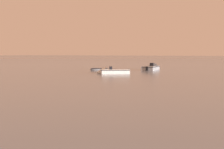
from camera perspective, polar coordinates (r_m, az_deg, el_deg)
The scene contains 3 objects.
rowboat_moored_2 at distance 63.61m, azimuth -2.12°, elevation 0.83°, with size 3.25×3.01×0.52m.
motorboat_moored_5 at distance 53.06m, azimuth -0.33°, elevation 0.40°, with size 4.99×4.69×1.75m.
motorboat_moored_6 at distance 65.28m, azimuth 6.57°, elevation 1.00°, with size 3.27×6.35×2.08m.
Camera 1 is at (18.26, -1.84, 3.13)m, focal length 55.71 mm.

